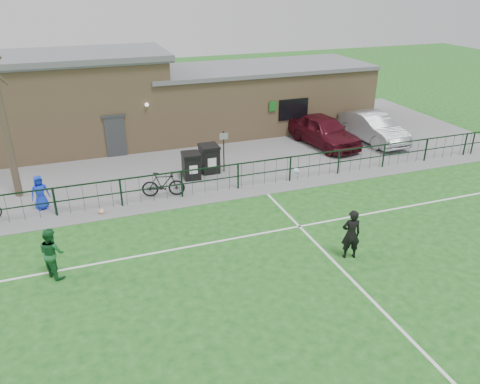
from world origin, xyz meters
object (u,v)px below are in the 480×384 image
object	(u,v)px
wheelie_bin_left	(209,159)
outfield_player	(52,253)
sign_post	(224,152)
spectator_child	(40,192)
car_silver	(373,127)
wheelie_bin_right	(191,166)
car_maroon	(324,131)
bicycle_d	(163,184)
bare_tree	(5,128)
ball_ground	(101,211)

from	to	relation	value
wheelie_bin_left	outfield_player	bearing A→B (deg)	-137.00
sign_post	spectator_child	size ratio (longest dim) A/B	1.41
car_silver	spectator_child	xyz separation A→B (m)	(-17.36, -2.76, -0.08)
wheelie_bin_left	wheelie_bin_right	world-z (taller)	wheelie_bin_left
sign_post	car_maroon	xyz separation A→B (m)	(6.35, 1.82, -0.18)
sign_post	spectator_child	world-z (taller)	sign_post
sign_post	bicycle_d	bearing A→B (deg)	-151.74
spectator_child	wheelie_bin_right	bearing A→B (deg)	-3.28
car_silver	wheelie_bin_right	bearing A→B (deg)	-172.98
bare_tree	sign_post	distance (m)	9.26
car_silver	ball_ground	xyz separation A→B (m)	(-15.18, -4.02, -0.70)
bare_tree	car_silver	world-z (taller)	bare_tree
bare_tree	sign_post	size ratio (longest dim) A/B	3.00
outfield_player	wheelie_bin_right	bearing A→B (deg)	-78.43
wheelie_bin_right	spectator_child	bearing A→B (deg)	-168.00
sign_post	ball_ground	xyz separation A→B (m)	(-5.89, -2.53, -0.91)
spectator_child	ball_ground	world-z (taller)	spectator_child
bare_tree	wheelie_bin_right	world-z (taller)	bare_tree
wheelie_bin_left	outfield_player	xyz separation A→B (m)	(-6.94, -6.55, 0.18)
bare_tree	car_silver	size ratio (longest dim) A/B	1.25
bare_tree	outfield_player	bearing A→B (deg)	-77.94
car_maroon	car_silver	bearing A→B (deg)	-14.35
bare_tree	spectator_child	distance (m)	2.98
bare_tree	bicycle_d	xyz separation A→B (m)	(5.78, -2.16, -2.44)
bare_tree	wheelie_bin_left	bearing A→B (deg)	-1.22
bare_tree	wheelie_bin_right	distance (m)	7.79
wheelie_bin_left	car_maroon	distance (m)	7.18
car_silver	ball_ground	world-z (taller)	car_silver
car_silver	outfield_player	bearing A→B (deg)	-157.07
wheelie_bin_right	ball_ground	bearing A→B (deg)	-148.71
bicycle_d	outfield_player	distance (m)	6.31
spectator_child	ball_ground	bearing A→B (deg)	-42.57
bicycle_d	ball_ground	xyz separation A→B (m)	(-2.64, -0.77, -0.45)
bicycle_d	spectator_child	world-z (taller)	spectator_child
wheelie_bin_right	bare_tree	bearing A→B (deg)	177.90
bare_tree	spectator_child	xyz separation A→B (m)	(0.96, -1.67, -2.27)
ball_ground	bicycle_d	bearing A→B (deg)	16.38
car_silver	bicycle_d	xyz separation A→B (m)	(-12.54, -3.25, -0.24)
spectator_child	outfield_player	size ratio (longest dim) A/B	0.86
wheelie_bin_right	bicycle_d	size ratio (longest dim) A/B	0.62
ball_ground	wheelie_bin_left	bearing A→B (deg)	27.76
outfield_player	car_silver	bearing A→B (deg)	-99.32
car_silver	sign_post	bearing A→B (deg)	-172.76
bare_tree	car_silver	xyz separation A→B (m)	(18.32, 1.09, -2.19)
spectator_child	sign_post	bearing A→B (deg)	-3.59
bare_tree	sign_post	bearing A→B (deg)	-2.58
bare_tree	spectator_child	world-z (taller)	bare_tree
spectator_child	car_silver	bearing A→B (deg)	-3.46
wheelie_bin_left	bicycle_d	distance (m)	3.27
car_maroon	spectator_child	xyz separation A→B (m)	(-14.42, -3.08, -0.12)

